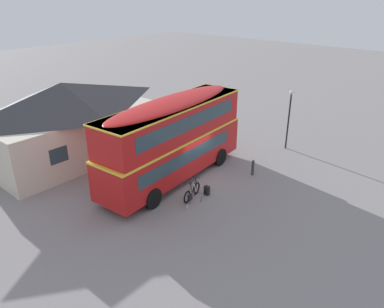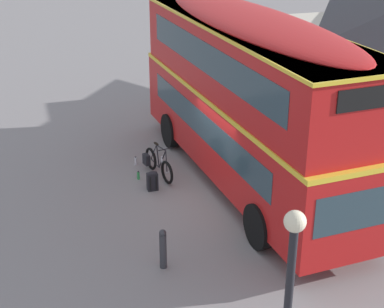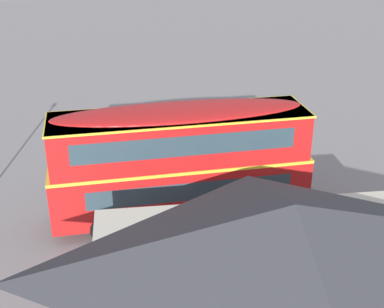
# 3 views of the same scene
# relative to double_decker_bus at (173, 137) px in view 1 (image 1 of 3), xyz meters

# --- Properties ---
(ground_plane) EXTENTS (120.00, 120.00, 0.00)m
(ground_plane) POSITION_rel_double_decker_bus_xyz_m (0.77, -0.88, -2.64)
(ground_plane) COLOR gray
(double_decker_bus) EXTENTS (10.41, 3.44, 4.79)m
(double_decker_bus) POSITION_rel_double_decker_bus_xyz_m (0.00, 0.00, 0.00)
(double_decker_bus) COLOR black
(double_decker_bus) RESTS_ON ground
(touring_bicycle) EXTENTS (1.71, 0.71, 1.05)m
(touring_bicycle) POSITION_rel_double_decker_bus_xyz_m (-1.06, -2.34, -2.27)
(touring_bicycle) COLOR black
(touring_bicycle) RESTS_ON ground
(backpack_on_ground) EXTENTS (0.27, 0.31, 0.56)m
(backpack_on_ground) POSITION_rel_double_decker_bus_xyz_m (-0.20, -2.68, -2.35)
(backpack_on_ground) COLOR black
(backpack_on_ground) RESTS_ON ground
(water_bottle_green_metal) EXTENTS (0.08, 0.08, 0.25)m
(water_bottle_green_metal) POSITION_rel_double_decker_bus_xyz_m (-0.96, -2.93, -2.53)
(water_bottle_green_metal) COLOR green
(water_bottle_green_metal) RESTS_ON ground
(water_bottle_clear_plastic) EXTENTS (0.07, 0.07, 0.26)m
(water_bottle_clear_plastic) POSITION_rel_double_decker_bus_xyz_m (-1.96, -2.82, -2.52)
(water_bottle_clear_plastic) COLOR silver
(water_bottle_clear_plastic) RESTS_ON ground
(pub_building) EXTENTS (10.86, 7.09, 4.91)m
(pub_building) POSITION_rel_double_decker_bus_xyz_m (-2.20, 7.66, -0.13)
(pub_building) COLOR beige
(pub_building) RESTS_ON ground
(street_lamp) EXTENTS (0.28, 0.28, 4.14)m
(street_lamp) POSITION_rel_double_decker_bus_xyz_m (8.50, -2.69, -0.05)
(street_lamp) COLOR black
(street_lamp) RESTS_ON ground
(kerb_bollard) EXTENTS (0.16, 0.16, 0.97)m
(kerb_bollard) POSITION_rel_double_decker_bus_xyz_m (3.46, -3.22, -2.15)
(kerb_bollard) COLOR #333338
(kerb_bollard) RESTS_ON ground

